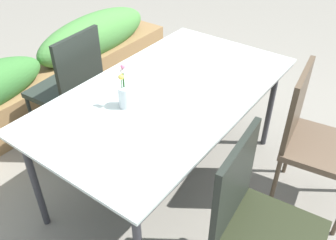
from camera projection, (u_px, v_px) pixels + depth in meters
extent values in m
plane|color=gray|center=(170.00, 189.00, 2.51)|extent=(12.00, 12.00, 0.00)
cube|color=silver|center=(168.00, 92.00, 2.16)|extent=(1.70, 0.95, 0.02)
cube|color=#333338|center=(168.00, 95.00, 2.17)|extent=(1.67, 0.93, 0.02)
cylinder|color=#333338|center=(270.00, 106.00, 2.69)|extent=(0.04, 0.04, 0.72)
cylinder|color=#333338|center=(35.00, 182.00, 2.07)|extent=(0.04, 0.04, 0.72)
cylinder|color=#333338|center=(184.00, 76.00, 3.06)|extent=(0.04, 0.04, 0.72)
cube|color=black|center=(271.00, 238.00, 1.67)|extent=(0.49, 0.49, 0.04)
cube|color=black|center=(234.00, 184.00, 1.61)|extent=(0.43, 0.07, 0.47)
cylinder|color=black|center=(240.00, 220.00, 2.03)|extent=(0.03, 0.03, 0.44)
cube|color=#252E27|center=(64.00, 90.00, 2.66)|extent=(0.46, 0.46, 0.04)
cube|color=black|center=(80.00, 68.00, 2.43)|extent=(0.41, 0.06, 0.47)
cylinder|color=black|center=(33.00, 122.00, 2.75)|extent=(0.03, 0.03, 0.46)
cylinder|color=black|center=(69.00, 98.00, 3.02)|extent=(0.03, 0.03, 0.46)
cylinder|color=black|center=(70.00, 139.00, 2.59)|extent=(0.03, 0.03, 0.46)
cylinder|color=black|center=(105.00, 112.00, 2.85)|extent=(0.03, 0.03, 0.46)
cube|color=brown|center=(323.00, 148.00, 2.16)|extent=(0.49, 0.49, 0.04)
cube|color=#4C3D2D|center=(297.00, 106.00, 2.09)|extent=(0.42, 0.09, 0.46)
cylinder|color=#4C3D2D|center=(290.00, 148.00, 2.51)|extent=(0.03, 0.03, 0.45)
cylinder|color=#4C3D2D|center=(274.00, 185.00, 2.23)|extent=(0.03, 0.03, 0.45)
cylinder|color=silver|center=(125.00, 97.00, 1.99)|extent=(0.08, 0.08, 0.12)
cylinder|color=#2D662D|center=(123.00, 82.00, 1.93)|extent=(0.01, 0.01, 0.14)
sphere|color=white|center=(122.00, 71.00, 1.89)|extent=(0.03, 0.03, 0.03)
cylinder|color=#2D662D|center=(122.00, 86.00, 1.93)|extent=(0.01, 0.01, 0.11)
sphere|color=#EFCC4C|center=(121.00, 77.00, 1.90)|extent=(0.03, 0.03, 0.03)
cylinder|color=#2D662D|center=(124.00, 80.00, 1.92)|extent=(0.01, 0.01, 0.17)
sphere|color=pink|center=(123.00, 66.00, 1.87)|extent=(0.03, 0.03, 0.03)
cube|color=olive|center=(45.00, 91.00, 3.19)|extent=(2.89, 0.44, 0.36)
ellipsoid|color=#47843D|center=(94.00, 35.00, 3.44)|extent=(1.30, 0.40, 0.40)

